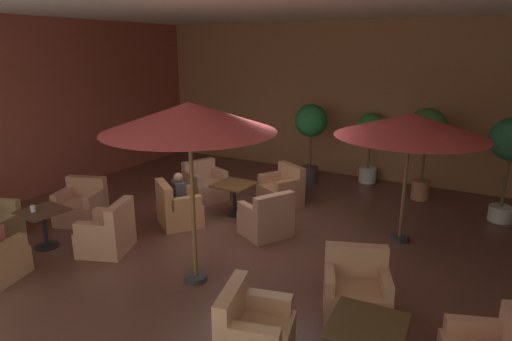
% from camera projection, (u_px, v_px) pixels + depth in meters
% --- Properties ---
extents(ground_plane, '(10.74, 9.67, 0.02)m').
position_uv_depth(ground_plane, '(243.00, 236.00, 7.93)').
color(ground_plane, brown).
extents(wall_back_brick, '(10.74, 0.08, 4.01)m').
position_uv_depth(wall_back_brick, '(337.00, 100.00, 11.38)').
color(wall_back_brick, '#9C6542').
rests_on(wall_back_brick, ground_plane).
extents(wall_left_accent, '(0.08, 9.67, 4.01)m').
position_uv_depth(wall_left_accent, '(45.00, 107.00, 9.91)').
color(wall_left_accent, brown).
rests_on(wall_left_accent, ground_plane).
extents(ceiling_slab, '(10.74, 9.67, 0.06)m').
position_uv_depth(ceiling_slab, '(241.00, 2.00, 6.81)').
color(ceiling_slab, silver).
rests_on(ceiling_slab, wall_back_brick).
extents(cafe_table_front_left, '(0.74, 0.74, 0.67)m').
position_uv_depth(cafe_table_front_left, '(43.00, 220.00, 7.34)').
color(cafe_table_front_left, black).
rests_on(cafe_table_front_left, ground_plane).
extents(armchair_front_left_east, '(0.99, 1.00, 0.88)m').
position_uv_depth(armchair_front_left_east, '(108.00, 233.00, 7.24)').
color(armchair_front_left_east, tan).
rests_on(armchair_front_left_east, ground_plane).
extents(armchair_front_left_south, '(1.01, 0.98, 0.86)m').
position_uv_depth(armchair_front_left_south, '(82.00, 206.00, 8.47)').
color(armchair_front_left_south, '#B4755A').
rests_on(armchair_front_left_south, ground_plane).
extents(cafe_table_front_right, '(0.79, 0.79, 0.67)m').
position_uv_depth(cafe_table_front_right, '(367.00, 334.00, 4.34)').
color(cafe_table_front_right, black).
rests_on(cafe_table_front_right, ground_plane).
extents(armchair_front_right_east, '(1.03, 0.99, 0.84)m').
position_uv_depth(armchair_front_right_east, '(356.00, 292.00, 5.54)').
color(armchair_front_right_east, tan).
rests_on(armchair_front_right_east, ground_plane).
extents(armchair_front_right_south, '(0.91, 0.95, 0.85)m').
position_uv_depth(armchair_front_right_south, '(253.00, 334.00, 4.70)').
color(armchair_front_right_south, tan).
rests_on(armchair_front_right_south, ground_plane).
extents(cafe_table_mid_center, '(0.76, 0.76, 0.67)m').
position_uv_depth(cafe_table_mid_center, '(234.00, 190.00, 8.75)').
color(cafe_table_mid_center, black).
rests_on(cafe_table_mid_center, ground_plane).
extents(armchair_mid_center_north, '(1.07, 1.05, 0.87)m').
position_uv_depth(armchair_mid_center_north, '(282.00, 190.00, 9.41)').
color(armchair_mid_center_north, '#B27753').
rests_on(armchair_mid_center_north, ground_plane).
extents(armchair_mid_center_east, '(1.00, 1.02, 0.87)m').
position_uv_depth(armchair_mid_center_east, '(205.00, 186.00, 9.72)').
color(armchair_mid_center_east, '#AE785C').
rests_on(armchair_mid_center_east, ground_plane).
extents(armchair_mid_center_south, '(1.09, 1.07, 0.87)m').
position_uv_depth(armchair_mid_center_south, '(178.00, 209.00, 8.33)').
color(armchair_mid_center_south, tan).
rests_on(armchair_mid_center_south, ground_plane).
extents(armchair_mid_center_west, '(1.01, 1.05, 0.86)m').
position_uv_depth(armchair_mid_center_west, '(267.00, 219.00, 7.85)').
color(armchair_mid_center_west, tan).
rests_on(armchair_mid_center_west, ground_plane).
extents(patio_umbrella_tall_red, '(2.36, 2.36, 2.64)m').
position_uv_depth(patio_umbrella_tall_red, '(189.00, 118.00, 5.73)').
color(patio_umbrella_tall_red, '#2D2D2D').
rests_on(patio_umbrella_tall_red, ground_plane).
extents(patio_umbrella_center_beige, '(2.52, 2.52, 2.29)m').
position_uv_depth(patio_umbrella_center_beige, '(411.00, 125.00, 7.16)').
color(patio_umbrella_center_beige, '#2D2D2D').
rests_on(patio_umbrella_center_beige, ground_plane).
extents(potted_tree_left_corner, '(0.70, 0.70, 1.78)m').
position_uv_depth(potted_tree_left_corner, '(370.00, 136.00, 10.73)').
color(potted_tree_left_corner, silver).
rests_on(potted_tree_left_corner, ground_plane).
extents(potted_tree_mid_left, '(0.87, 0.87, 2.08)m').
position_uv_depth(potted_tree_mid_left, '(426.00, 134.00, 9.41)').
color(potted_tree_mid_left, '#AB6B4D').
rests_on(potted_tree_mid_left, ground_plane).
extents(potted_tree_mid_right, '(0.81, 0.81, 2.01)m').
position_uv_depth(potted_tree_mid_right, '(311.00, 128.00, 10.62)').
color(potted_tree_mid_right, '#3F3533').
rests_on(potted_tree_mid_right, ground_plane).
extents(potted_tree_right_corner, '(0.83, 0.83, 2.08)m').
position_uv_depth(potted_tree_right_corner, '(511.00, 147.00, 8.17)').
color(potted_tree_right_corner, silver).
rests_on(potted_tree_right_corner, ground_plane).
extents(patron_by_window, '(0.42, 0.38, 0.61)m').
position_uv_depth(patron_by_window, '(179.00, 190.00, 8.24)').
color(patron_by_window, '#3B383B').
rests_on(patron_by_window, ground_plane).
extents(iced_drink_cup, '(0.08, 0.08, 0.11)m').
position_uv_depth(iced_drink_cup, '(33.00, 209.00, 7.21)').
color(iced_drink_cup, silver).
rests_on(iced_drink_cup, cafe_table_front_left).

